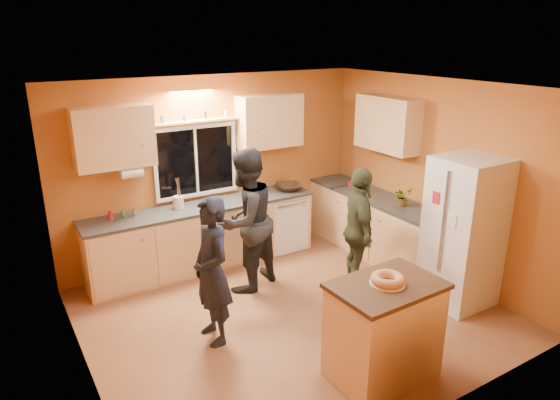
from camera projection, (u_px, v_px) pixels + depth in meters
ground at (292, 313)px, 5.86m from camera, size 4.50×4.50×0.00m
room_shell at (282, 171)px, 5.73m from camera, size 4.54×4.04×2.61m
back_counter at (228, 231)px, 7.10m from camera, size 4.23×0.62×0.90m
right_counter at (388, 231)px, 7.09m from camera, size 0.62×1.84×0.90m
refrigerator at (464, 232)px, 5.87m from camera, size 0.72×0.70×1.80m
island at (384, 330)px, 4.66m from camera, size 1.03×0.71×0.98m
bundt_pastry at (388, 279)px, 4.49m from camera, size 0.31×0.31×0.09m
person_left at (212, 271)px, 5.13m from camera, size 0.39×0.59×1.60m
person_center at (245, 221)px, 6.20m from camera, size 1.08×0.97×1.82m
person_right at (359, 230)px, 6.21m from camera, size 0.76×1.01×1.59m
mixing_bowl at (289, 187)px, 7.41m from camera, size 0.47×0.47×0.09m
utensil_crock at (178, 203)px, 6.62m from camera, size 0.14×0.14×0.17m
potted_plant at (403, 196)px, 6.72m from camera, size 0.25×0.23×0.27m
red_box at (355, 184)px, 7.59m from camera, size 0.16×0.12×0.07m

